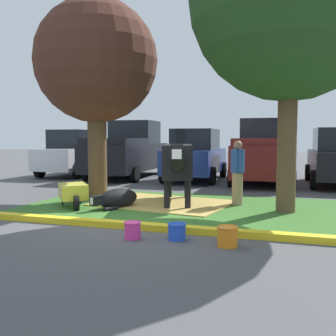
{
  "coord_description": "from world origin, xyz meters",
  "views": [
    {
      "loc": [
        3.16,
        -7.15,
        1.69
      ],
      "look_at": [
        -0.03,
        2.65,
        0.9
      ],
      "focal_mm": 42.69,
      "sensor_mm": 36.0,
      "label": 1
    }
  ],
  "objects_px": {
    "calf_lying": "(117,199)",
    "wheelbarrow": "(73,192)",
    "hatchback_white": "(75,153)",
    "sedan_blue": "(196,155)",
    "bucket_pink": "(132,230)",
    "bucket_blue": "(177,231)",
    "pickup_truck_black": "(128,151)",
    "cow_holstein": "(178,161)",
    "pickup_truck_maroon": "(264,153)",
    "shade_tree_left": "(96,63)",
    "shade_tree_right": "(290,0)",
    "bucket_orange": "(228,236)",
    "person_handler": "(237,171)"
  },
  "relations": [
    {
      "from": "calf_lying",
      "to": "wheelbarrow",
      "type": "bearing_deg",
      "value": -168.3
    },
    {
      "from": "hatchback_white",
      "to": "pickup_truck_black",
      "type": "bearing_deg",
      "value": 0.35
    },
    {
      "from": "bucket_pink",
      "to": "hatchback_white",
      "type": "distance_m",
      "value": 11.82
    },
    {
      "from": "calf_lying",
      "to": "pickup_truck_black",
      "type": "xyz_separation_m",
      "value": [
        -2.83,
        7.12,
        0.88
      ]
    },
    {
      "from": "shade_tree_left",
      "to": "cow_holstein",
      "type": "xyz_separation_m",
      "value": [
        2.24,
        0.02,
        -2.56
      ]
    },
    {
      "from": "bucket_blue",
      "to": "sedan_blue",
      "type": "relative_size",
      "value": 0.07
    },
    {
      "from": "calf_lying",
      "to": "person_handler",
      "type": "xyz_separation_m",
      "value": [
        2.66,
        1.3,
        0.63
      ]
    },
    {
      "from": "pickup_truck_black",
      "to": "sedan_blue",
      "type": "relative_size",
      "value": 1.23
    },
    {
      "from": "shade_tree_left",
      "to": "wheelbarrow",
      "type": "height_order",
      "value": "shade_tree_left"
    },
    {
      "from": "bucket_blue",
      "to": "pickup_truck_black",
      "type": "bearing_deg",
      "value": 117.96
    },
    {
      "from": "calf_lying",
      "to": "bucket_blue",
      "type": "distance_m",
      "value": 3.2
    },
    {
      "from": "bucket_pink",
      "to": "sedan_blue",
      "type": "xyz_separation_m",
      "value": [
        -1.24,
        9.3,
        0.83
      ]
    },
    {
      "from": "sedan_blue",
      "to": "cow_holstein",
      "type": "bearing_deg",
      "value": -80.36
    },
    {
      "from": "hatchback_white",
      "to": "person_handler",
      "type": "bearing_deg",
      "value": -35.82
    },
    {
      "from": "shade_tree_left",
      "to": "bucket_pink",
      "type": "height_order",
      "value": "shade_tree_left"
    },
    {
      "from": "pickup_truck_maroon",
      "to": "bucket_blue",
      "type": "bearing_deg",
      "value": -94.15
    },
    {
      "from": "person_handler",
      "to": "bucket_pink",
      "type": "height_order",
      "value": "person_handler"
    },
    {
      "from": "bucket_blue",
      "to": "hatchback_white",
      "type": "bearing_deg",
      "value": 128.74
    },
    {
      "from": "cow_holstein",
      "to": "sedan_blue",
      "type": "distance_m",
      "value": 5.84
    },
    {
      "from": "person_handler",
      "to": "bucket_blue",
      "type": "xyz_separation_m",
      "value": [
        -0.47,
        -3.63,
        -0.72
      ]
    },
    {
      "from": "sedan_blue",
      "to": "bucket_blue",
      "type": "bearing_deg",
      "value": -77.82
    },
    {
      "from": "sedan_blue",
      "to": "pickup_truck_maroon",
      "type": "bearing_deg",
      "value": 2.48
    },
    {
      "from": "shade_tree_left",
      "to": "pickup_truck_maroon",
      "type": "height_order",
      "value": "shade_tree_left"
    },
    {
      "from": "cow_holstein",
      "to": "hatchback_white",
      "type": "distance_m",
      "value": 8.95
    },
    {
      "from": "calf_lying",
      "to": "bucket_blue",
      "type": "height_order",
      "value": "calf_lying"
    },
    {
      "from": "cow_holstein",
      "to": "sedan_blue",
      "type": "bearing_deg",
      "value": 99.64
    },
    {
      "from": "calf_lying",
      "to": "bucket_pink",
      "type": "distance_m",
      "value": 2.9
    },
    {
      "from": "cow_holstein",
      "to": "bucket_pink",
      "type": "relative_size",
      "value": 10.32
    },
    {
      "from": "shade_tree_left",
      "to": "shade_tree_right",
      "type": "bearing_deg",
      "value": -3.57
    },
    {
      "from": "bucket_orange",
      "to": "shade_tree_left",
      "type": "bearing_deg",
      "value": 139.52
    },
    {
      "from": "bucket_pink",
      "to": "pickup_truck_maroon",
      "type": "height_order",
      "value": "pickup_truck_maroon"
    },
    {
      "from": "bucket_orange",
      "to": "person_handler",
      "type": "bearing_deg",
      "value": 95.96
    },
    {
      "from": "shade_tree_left",
      "to": "bucket_blue",
      "type": "bearing_deg",
      "value": -45.99
    },
    {
      "from": "bucket_blue",
      "to": "bucket_orange",
      "type": "relative_size",
      "value": 0.95
    },
    {
      "from": "pickup_truck_maroon",
      "to": "bucket_pink",
      "type": "bearing_deg",
      "value": -98.43
    },
    {
      "from": "pickup_truck_black",
      "to": "pickup_truck_maroon",
      "type": "xyz_separation_m",
      "value": [
        5.69,
        -0.21,
        0.0
      ]
    },
    {
      "from": "person_handler",
      "to": "bucket_orange",
      "type": "relative_size",
      "value": 4.78
    },
    {
      "from": "bucket_blue",
      "to": "bucket_pink",
      "type": "bearing_deg",
      "value": -166.77
    },
    {
      "from": "calf_lying",
      "to": "bucket_orange",
      "type": "distance_m",
      "value": 3.93
    },
    {
      "from": "calf_lying",
      "to": "shade_tree_left",
      "type": "bearing_deg",
      "value": 135.7
    },
    {
      "from": "shade_tree_right",
      "to": "wheelbarrow",
      "type": "relative_size",
      "value": 4.85
    },
    {
      "from": "sedan_blue",
      "to": "bucket_orange",
      "type": "bearing_deg",
      "value": -73.0
    },
    {
      "from": "cow_holstein",
      "to": "hatchback_white",
      "type": "bearing_deg",
      "value": 137.31
    },
    {
      "from": "wheelbarrow",
      "to": "pickup_truck_maroon",
      "type": "height_order",
      "value": "pickup_truck_maroon"
    },
    {
      "from": "calf_lying",
      "to": "pickup_truck_black",
      "type": "bearing_deg",
      "value": 111.66
    },
    {
      "from": "person_handler",
      "to": "hatchback_white",
      "type": "bearing_deg",
      "value": 144.18
    },
    {
      "from": "wheelbarrow",
      "to": "bucket_orange",
      "type": "height_order",
      "value": "wheelbarrow"
    },
    {
      "from": "hatchback_white",
      "to": "bucket_pink",
      "type": "bearing_deg",
      "value": -54.52
    },
    {
      "from": "hatchback_white",
      "to": "sedan_blue",
      "type": "xyz_separation_m",
      "value": [
        5.6,
        -0.31,
        0.0
      ]
    },
    {
      "from": "cow_holstein",
      "to": "hatchback_white",
      "type": "height_order",
      "value": "hatchback_white"
    }
  ]
}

